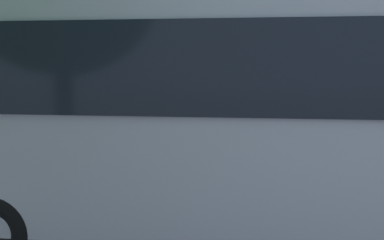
{
  "coord_description": "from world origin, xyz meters",
  "views": [
    {
      "loc": [
        -0.61,
        10.67,
        2.45
      ],
      "look_at": [
        0.44,
        0.33,
        1.1
      ],
      "focal_mm": 39.93,
      "sensor_mm": 36.0,
      "label": 1
    }
  ],
  "objects_px": {
    "parked_motorcycle_dark": "(224,173)",
    "stunt_motorcycle": "(99,113)",
    "parked_motorcycle_silver": "(108,166)",
    "tour_bus": "(266,126)",
    "spectator_right": "(178,132)",
    "spectator_far_left": "(316,139)",
    "spectator_centre": "(224,139)",
    "spectator_left": "(271,133)"
  },
  "relations": [
    {
      "from": "spectator_left",
      "to": "spectator_right",
      "type": "bearing_deg",
      "value": -0.68
    },
    {
      "from": "tour_bus",
      "to": "parked_motorcycle_silver",
      "type": "relative_size",
      "value": 4.46
    },
    {
      "from": "spectator_far_left",
      "to": "spectator_left",
      "type": "distance_m",
      "value": 0.87
    },
    {
      "from": "tour_bus",
      "to": "spectator_far_left",
      "type": "height_order",
      "value": "tour_bus"
    },
    {
      "from": "spectator_right",
      "to": "stunt_motorcycle",
      "type": "distance_m",
      "value": 5.01
    },
    {
      "from": "parked_motorcycle_dark",
      "to": "stunt_motorcycle",
      "type": "bearing_deg",
      "value": -51.44
    },
    {
      "from": "spectator_left",
      "to": "stunt_motorcycle",
      "type": "bearing_deg",
      "value": -39.56
    },
    {
      "from": "spectator_left",
      "to": "spectator_right",
      "type": "height_order",
      "value": "spectator_left"
    },
    {
      "from": "spectator_centre",
      "to": "parked_motorcycle_silver",
      "type": "xyz_separation_m",
      "value": [
        2.27,
        0.36,
        -0.5
      ]
    },
    {
      "from": "parked_motorcycle_silver",
      "to": "stunt_motorcycle",
      "type": "relative_size",
      "value": 1.03
    },
    {
      "from": "spectator_left",
      "to": "parked_motorcycle_dark",
      "type": "height_order",
      "value": "spectator_left"
    },
    {
      "from": "spectator_right",
      "to": "parked_motorcycle_dark",
      "type": "bearing_deg",
      "value": 135.39
    },
    {
      "from": "tour_bus",
      "to": "stunt_motorcycle",
      "type": "relative_size",
      "value": 4.57
    },
    {
      "from": "stunt_motorcycle",
      "to": "spectator_centre",
      "type": "bearing_deg",
      "value": 132.82
    },
    {
      "from": "parked_motorcycle_dark",
      "to": "spectator_centre",
      "type": "bearing_deg",
      "value": -88.0
    },
    {
      "from": "parked_motorcycle_dark",
      "to": "stunt_motorcycle",
      "type": "height_order",
      "value": "stunt_motorcycle"
    },
    {
      "from": "spectator_far_left",
      "to": "spectator_centre",
      "type": "relative_size",
      "value": 1.02
    },
    {
      "from": "tour_bus",
      "to": "spectator_centre",
      "type": "bearing_deg",
      "value": -76.99
    },
    {
      "from": "spectator_right",
      "to": "parked_motorcycle_dark",
      "type": "relative_size",
      "value": 0.89
    },
    {
      "from": "tour_bus",
      "to": "stunt_motorcycle",
      "type": "bearing_deg",
      "value": -56.68
    },
    {
      "from": "spectator_far_left",
      "to": "stunt_motorcycle",
      "type": "distance_m",
      "value": 7.07
    },
    {
      "from": "parked_motorcycle_dark",
      "to": "tour_bus",
      "type": "bearing_deg",
      "value": 106.87
    },
    {
      "from": "tour_bus",
      "to": "spectator_left",
      "type": "bearing_deg",
      "value": -96.34
    },
    {
      "from": "spectator_left",
      "to": "stunt_motorcycle",
      "type": "xyz_separation_m",
      "value": [
        4.89,
        -4.04,
        -0.12
      ]
    },
    {
      "from": "parked_motorcycle_dark",
      "to": "parked_motorcycle_silver",
      "type": "bearing_deg",
      "value": -9.07
    },
    {
      "from": "spectator_far_left",
      "to": "parked_motorcycle_dark",
      "type": "height_order",
      "value": "spectator_far_left"
    },
    {
      "from": "parked_motorcycle_dark",
      "to": "stunt_motorcycle",
      "type": "relative_size",
      "value": 1.02
    },
    {
      "from": "parked_motorcycle_silver",
      "to": "parked_motorcycle_dark",
      "type": "height_order",
      "value": "same"
    },
    {
      "from": "spectator_left",
      "to": "parked_motorcycle_silver",
      "type": "height_order",
      "value": "spectator_left"
    },
    {
      "from": "spectator_right",
      "to": "parked_motorcycle_silver",
      "type": "bearing_deg",
      "value": 24.39
    },
    {
      "from": "tour_bus",
      "to": "parked_motorcycle_dark",
      "type": "distance_m",
      "value": 2.36
    },
    {
      "from": "spectator_far_left",
      "to": "spectator_centre",
      "type": "xyz_separation_m",
      "value": [
        1.81,
        0.14,
        -0.02
      ]
    },
    {
      "from": "tour_bus",
      "to": "spectator_right",
      "type": "xyz_separation_m",
      "value": [
        1.57,
        -2.93,
        -0.56
      ]
    },
    {
      "from": "spectator_right",
      "to": "parked_motorcycle_dark",
      "type": "height_order",
      "value": "spectator_right"
    },
    {
      "from": "spectator_left",
      "to": "spectator_centre",
      "type": "relative_size",
      "value": 1.09
    },
    {
      "from": "spectator_far_left",
      "to": "spectator_left",
      "type": "bearing_deg",
      "value": -5.43
    },
    {
      "from": "tour_bus",
      "to": "spectator_left",
      "type": "relative_size",
      "value": 5.04
    },
    {
      "from": "spectator_right",
      "to": "spectator_centre",
      "type": "bearing_deg",
      "value": 165.83
    },
    {
      "from": "spectator_right",
      "to": "parked_motorcycle_dark",
      "type": "xyz_separation_m",
      "value": [
        -0.98,
        0.96,
        -0.6
      ]
    },
    {
      "from": "spectator_far_left",
      "to": "spectator_left",
      "type": "relative_size",
      "value": 0.93
    },
    {
      "from": "spectator_left",
      "to": "spectator_right",
      "type": "relative_size",
      "value": 1.0
    },
    {
      "from": "stunt_motorcycle",
      "to": "tour_bus",
      "type": "bearing_deg",
      "value": 123.32
    }
  ]
}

